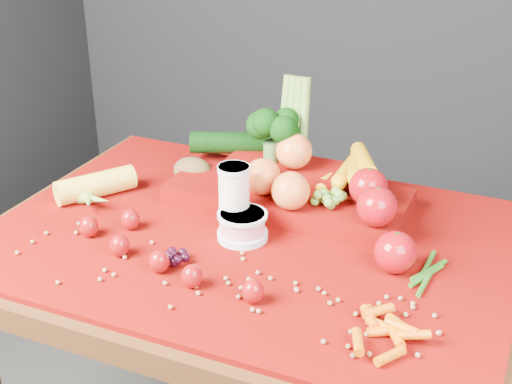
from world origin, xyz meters
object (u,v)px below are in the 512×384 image
at_px(table, 252,279).
at_px(produce_mound, 299,183).
at_px(milk_glass, 234,196).
at_px(yogurt_bowl, 242,225).

bearing_deg(table, produce_mound, 73.60).
relative_size(table, milk_glass, 7.68).
distance_m(milk_glass, produce_mound, 0.17).
xyz_separation_m(milk_glass, yogurt_bowl, (0.03, -0.03, -0.05)).
distance_m(milk_glass, yogurt_bowl, 0.06).
bearing_deg(yogurt_bowl, milk_glass, 139.42).
bearing_deg(produce_mound, table, -106.40).
xyz_separation_m(table, produce_mound, (0.04, 0.15, 0.17)).
height_order(milk_glass, produce_mound, produce_mound).
bearing_deg(milk_glass, produce_mound, 59.21).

